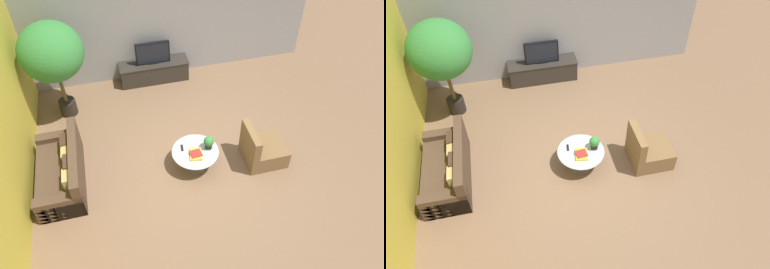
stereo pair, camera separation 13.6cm
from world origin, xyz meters
TOP-DOWN VIEW (x-y plane):
  - ground_plane at (0.00, 0.00)m, footprint 24.00×24.00m
  - back_wall_stone at (0.00, 3.26)m, footprint 7.40×0.12m
  - side_wall_left at (-3.26, 0.20)m, footprint 0.12×7.40m
  - media_console at (-0.31, 2.94)m, footprint 1.71×0.50m
  - television at (-0.31, 2.94)m, footprint 0.83×0.13m
  - coffee_table at (-0.03, -0.05)m, footprint 0.93×0.93m
  - couch_by_wall at (-2.59, 0.18)m, footprint 0.84×1.79m
  - armchair_wicker at (1.31, -0.23)m, footprint 0.80×0.76m
  - potted_palm_tall at (-2.46, 2.19)m, footprint 1.31×1.31m
  - potted_plant_tabletop at (0.25, -0.02)m, footprint 0.20×0.20m
  - book_stack at (-0.05, -0.14)m, footprint 0.27×0.34m
  - remote_black at (-0.26, 0.10)m, footprint 0.06×0.16m

SIDE VIEW (x-z plane):
  - ground_plane at x=0.00m, z-range 0.00..0.00m
  - media_console at x=-0.31m, z-range 0.01..0.53m
  - armchair_wicker at x=1.31m, z-range -0.16..0.70m
  - coffee_table at x=-0.03m, z-range 0.08..0.48m
  - couch_by_wall at x=-2.59m, z-range -0.13..0.71m
  - remote_black at x=-0.26m, z-range 0.40..0.42m
  - book_stack at x=-0.05m, z-range 0.40..0.46m
  - potted_plant_tabletop at x=0.25m, z-range 0.42..0.70m
  - television at x=-0.31m, z-range 0.51..1.08m
  - back_wall_stone at x=0.00m, z-range 0.00..3.00m
  - side_wall_left at x=-3.26m, z-range 0.00..3.00m
  - potted_palm_tall at x=-2.46m, z-range 0.49..2.77m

